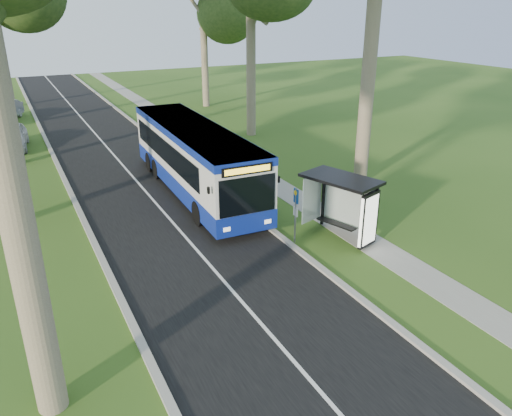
{
  "coord_description": "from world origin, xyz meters",
  "views": [
    {
      "loc": [
        -9.37,
        -14.54,
        9.0
      ],
      "look_at": [
        -1.19,
        1.53,
        1.6
      ],
      "focal_mm": 35.0,
      "sensor_mm": 36.0,
      "label": 1
    }
  ],
  "objects_px": {
    "bus": "(195,159)",
    "bus_stop_sign": "(296,209)",
    "litter_bin": "(268,203)",
    "car_silver": "(3,111)",
    "bus_shelter": "(349,199)",
    "car_white": "(11,136)"
  },
  "relations": [
    {
      "from": "bus_shelter",
      "to": "car_white",
      "type": "bearing_deg",
      "value": 99.77
    },
    {
      "from": "bus",
      "to": "car_silver",
      "type": "distance_m",
      "value": 24.59
    },
    {
      "from": "bus",
      "to": "bus_shelter",
      "type": "bearing_deg",
      "value": -65.49
    },
    {
      "from": "litter_bin",
      "to": "car_silver",
      "type": "bearing_deg",
      "value": 110.51
    },
    {
      "from": "bus_shelter",
      "to": "car_silver",
      "type": "xyz_separation_m",
      "value": [
        -11.62,
        31.33,
        -1.06
      ]
    },
    {
      "from": "bus_stop_sign",
      "to": "car_silver",
      "type": "bearing_deg",
      "value": 109.17
    },
    {
      "from": "bus_shelter",
      "to": "bus",
      "type": "bearing_deg",
      "value": 94.84
    },
    {
      "from": "litter_bin",
      "to": "bus_shelter",
      "type": "bearing_deg",
      "value": -70.74
    },
    {
      "from": "bus",
      "to": "litter_bin",
      "type": "xyz_separation_m",
      "value": [
        2.01,
        -4.05,
        -1.27
      ]
    },
    {
      "from": "bus_stop_sign",
      "to": "car_silver",
      "type": "height_order",
      "value": "bus_stop_sign"
    },
    {
      "from": "bus_stop_sign",
      "to": "litter_bin",
      "type": "bearing_deg",
      "value": 82.61
    },
    {
      "from": "car_silver",
      "to": "bus_stop_sign",
      "type": "bearing_deg",
      "value": -50.38
    },
    {
      "from": "litter_bin",
      "to": "car_silver",
      "type": "height_order",
      "value": "car_silver"
    },
    {
      "from": "bus",
      "to": "bus_shelter",
      "type": "distance_m",
      "value": 8.86
    },
    {
      "from": "bus",
      "to": "bus_stop_sign",
      "type": "distance_m",
      "value": 7.47
    },
    {
      "from": "bus_shelter",
      "to": "car_white",
      "type": "distance_m",
      "value": 24.52
    },
    {
      "from": "bus_shelter",
      "to": "litter_bin",
      "type": "height_order",
      "value": "bus_shelter"
    },
    {
      "from": "bus",
      "to": "litter_bin",
      "type": "bearing_deg",
      "value": -61.97
    },
    {
      "from": "bus_stop_sign",
      "to": "car_silver",
      "type": "relative_size",
      "value": 0.48
    },
    {
      "from": "bus",
      "to": "bus_stop_sign",
      "type": "relative_size",
      "value": 5.49
    },
    {
      "from": "car_silver",
      "to": "bus",
      "type": "bearing_deg",
      "value": -48.56
    },
    {
      "from": "bus",
      "to": "car_white",
      "type": "bearing_deg",
      "value": 122.22
    }
  ]
}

